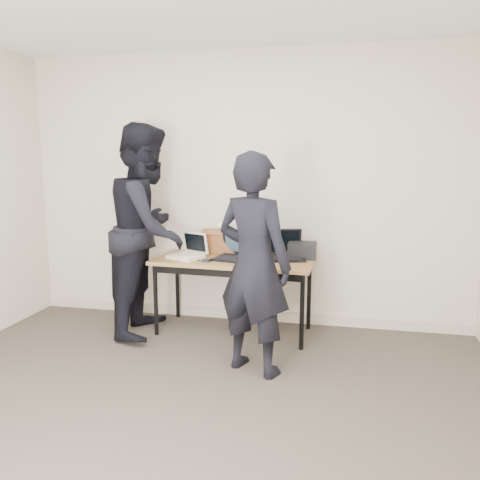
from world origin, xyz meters
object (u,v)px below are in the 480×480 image
(leather_satchel, at_px, (221,241))
(equipment_box, at_px, (302,250))
(laptop_right, at_px, (283,252))
(laptop_beige, at_px, (188,253))
(person_observer, at_px, (148,230))
(person_typist, at_px, (254,265))
(laptop_center, at_px, (235,253))
(desk, at_px, (233,265))

(leather_satchel, bearing_deg, equipment_box, -7.29)
(laptop_right, bearing_deg, leather_satchel, 157.93)
(laptop_beige, distance_m, person_observer, 0.44)
(equipment_box, bearing_deg, laptop_right, -163.24)
(person_observer, bearing_deg, equipment_box, -82.79)
(laptop_right, bearing_deg, person_typist, -111.61)
(laptop_beige, bearing_deg, laptop_right, 35.95)
(laptop_beige, distance_m, person_typist, 1.08)
(laptop_center, height_order, person_typist, person_typist)
(equipment_box, bearing_deg, laptop_center, -164.73)
(laptop_right, height_order, person_observer, person_observer)
(desk, distance_m, laptop_beige, 0.45)
(person_typist, relative_size, person_observer, 0.86)
(equipment_box, bearing_deg, leather_satchel, 177.47)
(laptop_center, bearing_deg, equipment_box, 27.46)
(desk, xyz_separation_m, laptop_beige, (-0.44, -0.03, 0.11))
(person_observer, bearing_deg, person_typist, -125.02)
(desk, bearing_deg, leather_satchel, 131.09)
(leather_satchel, relative_size, person_observer, 0.19)
(laptop_right, distance_m, person_typist, 0.93)
(desk, distance_m, leather_satchel, 0.34)
(desk, relative_size, leather_satchel, 4.10)
(laptop_right, xyz_separation_m, leather_satchel, (-0.64, 0.09, 0.07))
(equipment_box, height_order, person_observer, person_observer)
(laptop_center, bearing_deg, leather_satchel, 145.69)
(leather_satchel, bearing_deg, person_observer, -157.12)
(equipment_box, bearing_deg, person_observer, -168.50)
(desk, bearing_deg, laptop_beige, -173.38)
(laptop_right, xyz_separation_m, person_observer, (-1.26, -0.24, 0.21))
(leather_satchel, bearing_deg, desk, -56.62)
(person_typist, xyz_separation_m, person_observer, (-1.14, 0.68, 0.13))
(leather_satchel, height_order, equipment_box, leather_satchel)
(laptop_right, bearing_deg, equipment_box, 2.60)
(desk, bearing_deg, person_observer, -169.96)
(leather_satchel, bearing_deg, laptop_right, -12.68)
(desk, distance_m, laptop_right, 0.49)
(equipment_box, xyz_separation_m, person_typist, (-0.29, -0.97, 0.06))
(person_typist, height_order, person_observer, person_observer)
(laptop_beige, bearing_deg, laptop_center, 31.87)
(laptop_right, xyz_separation_m, person_typist, (-0.12, -0.92, 0.07))
(laptop_right, height_order, leather_satchel, laptop_right)
(leather_satchel, distance_m, person_typist, 1.13)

